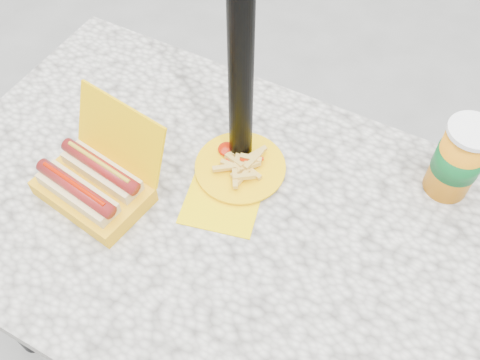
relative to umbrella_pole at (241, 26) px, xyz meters
The scene contains 6 objects.
ground 1.11m from the umbrella_pole, 90.00° to the right, with size 60.00×60.00×0.00m, color slate.
picnic_table 0.49m from the umbrella_pole, 90.00° to the right, with size 1.20×0.80×0.75m.
umbrella_pole is the anchor object (origin of this frame).
hotdog_box 0.45m from the umbrella_pole, 131.72° to the right, with size 0.25×0.23×0.18m.
fries_plate 0.34m from the umbrella_pole, 66.35° to the right, with size 0.20×0.28×0.04m.
soda_cup 0.52m from the umbrella_pole, 16.80° to the left, with size 0.10×0.10×0.18m.
Camera 1 is at (0.36, -0.51, 1.69)m, focal length 40.00 mm.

